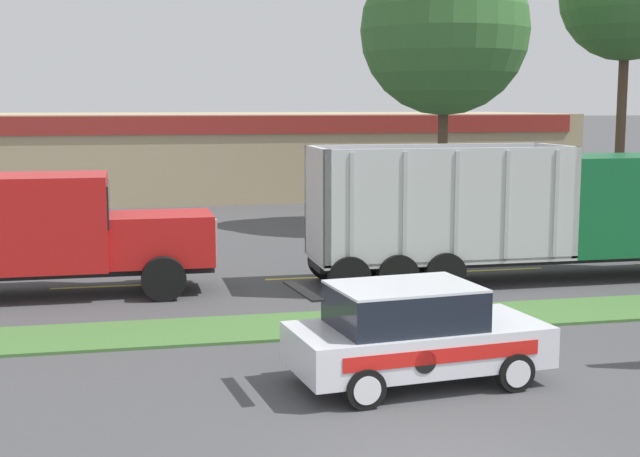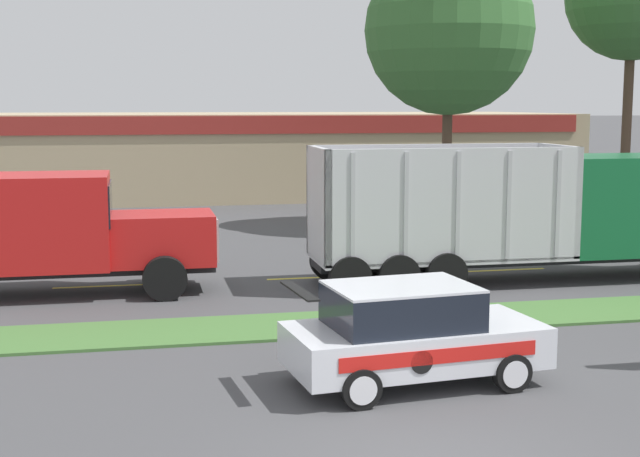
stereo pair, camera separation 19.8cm
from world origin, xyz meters
The scene contains 8 objects.
grass_verge centered at (0.00, 7.24, 0.03)m, with size 120.00×2.13×0.06m, color #477538.
centre_line_3 centered at (-4.55, 12.30, 0.00)m, with size 2.40×0.14×0.01m, color yellow.
centre_line_4 centered at (0.85, 12.30, 0.00)m, with size 2.40×0.14×0.01m, color yellow.
centre_line_5 centered at (6.25, 12.30, 0.00)m, with size 2.40×0.14×0.01m, color yellow.
dump_truck_mid centered at (7.46, 10.82, 1.65)m, with size 11.86×2.61×3.51m.
rally_car centered at (0.69, 3.20, 0.85)m, with size 4.34×2.37×1.69m.
store_building_backdrop centered at (2.38, 35.55, 2.03)m, with size 31.29×12.10×4.06m.
tree_behind_centre centered at (7.41, 20.33, 7.75)m, with size 6.02×6.02×11.66m.
Camera 2 is at (-3.63, -10.34, 4.57)m, focal length 50.00 mm.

